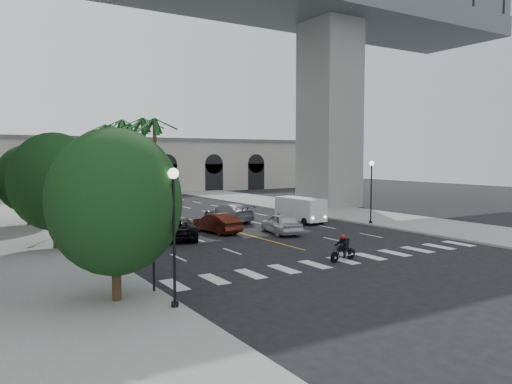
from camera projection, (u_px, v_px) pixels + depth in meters
name	position (u px, v px, depth m)	size (l,w,h in m)	color
ground	(326.00, 256.00, 28.87)	(140.00, 140.00, 0.00)	black
sidewalk_left	(12.00, 240.00, 33.78)	(8.00, 100.00, 0.15)	gray
sidewalk_right	(346.00, 213.00, 49.45)	(8.00, 100.00, 0.15)	gray
median	(127.00, 202.00, 61.15)	(2.00, 24.00, 0.20)	gray
pier_building	(92.00, 166.00, 75.29)	(71.00, 10.50, 8.50)	beige
bridge	(209.00, 23.00, 47.99)	(75.00, 13.00, 26.00)	gray
palm_a	(154.00, 124.00, 52.00)	(3.20, 3.20, 10.30)	#47331E
palm_b	(143.00, 123.00, 55.43)	(3.20, 3.20, 10.60)	#47331E
palm_c	(129.00, 129.00, 58.70)	(3.20, 3.20, 10.10)	#47331E
palm_d	(122.00, 125.00, 62.23)	(3.20, 3.20, 10.90)	#47331E
palm_e	(111.00, 130.00, 65.53)	(3.20, 3.20, 10.40)	#47331E
palm_f	(105.00, 129.00, 69.07)	(3.20, 3.20, 10.70)	#47331E
street_tree_near	(115.00, 202.00, 19.24)	(5.20, 5.20, 6.89)	#382616
street_tree_mid	(54.00, 182.00, 30.27)	(5.44, 5.44, 7.21)	#382616
street_tree_far	(28.00, 179.00, 40.49)	(5.04, 5.04, 6.68)	#382616
lamp_post_left_near	(174.00, 225.00, 18.44)	(0.40, 0.40, 5.35)	black
lamp_post_left_far	(63.00, 191.00, 36.28)	(0.40, 0.40, 5.35)	black
lamp_post_right	(371.00, 187.00, 41.39)	(0.40, 0.40, 5.35)	black
traffic_signal_near	(153.00, 235.00, 20.67)	(0.25, 0.18, 3.65)	black
traffic_signal_far	(124.00, 224.00, 24.06)	(0.25, 0.18, 3.65)	black
motorcycle_rider	(344.00, 249.00, 27.46)	(2.03, 0.60, 1.48)	black
car_a	(281.00, 223.00, 36.95)	(1.84, 4.58, 1.56)	silver
car_b	(217.00, 223.00, 37.33)	(1.58, 4.54, 1.49)	#44170D
car_c	(178.00, 228.00, 34.72)	(2.49, 5.40, 1.50)	black
car_d	(228.00, 213.00, 43.56)	(2.25, 5.53, 1.60)	slate
car_e	(111.00, 215.00, 43.11)	(1.61, 4.01, 1.37)	#10104B
cargo_van	(300.00, 209.00, 43.07)	(2.11, 5.06, 2.14)	silver
pedestrian_a	(106.00, 246.00, 26.34)	(0.64, 0.42, 1.76)	black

